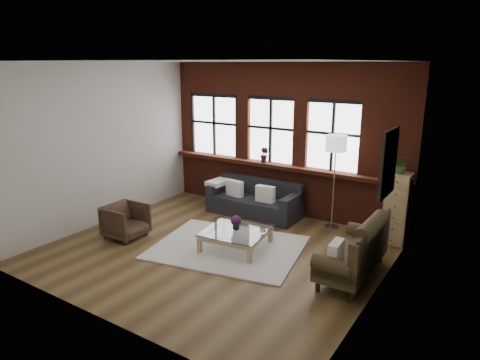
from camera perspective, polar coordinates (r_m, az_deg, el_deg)
The scene contains 26 objects.
floor at distance 7.63m, azimuth -3.13°, elevation -9.26°, with size 5.50×5.50×0.00m, color #4F381D.
ceiling at distance 6.94m, azimuth -3.52°, elevation 15.53°, with size 5.50×5.50×0.00m, color white.
wall_back at distance 9.21m, azimuth 5.95°, elevation 5.42°, with size 5.50×5.50×0.00m, color beige.
wall_front at distance 5.38m, azimuth -19.25°, elevation -2.56°, with size 5.50×5.50×0.00m, color beige.
wall_left at distance 8.99m, azimuth -17.65°, elevation 4.54°, with size 5.00×5.00×0.00m, color beige.
wall_right at distance 5.96m, azimuth 18.54°, elevation -0.78°, with size 5.00×5.00×0.00m, color beige.
brick_backwall at distance 9.16m, azimuth 5.78°, elevation 5.37°, with size 5.50×0.12×3.20m, color maroon, non-canonical shape.
sill_ledge at distance 9.19m, azimuth 5.43°, elevation 1.85°, with size 5.50×0.30×0.08m, color maroon.
window_left at distance 10.08m, azimuth -3.36°, elevation 7.20°, with size 1.38×0.10×1.50m, color black, non-canonical shape.
window_mid at distance 9.28m, azimuth 4.18°, elevation 6.48°, with size 1.38×0.10×1.50m, color black, non-canonical shape.
window_right at distance 8.70m, azimuth 12.31°, elevation 5.57°, with size 1.38×0.10×1.50m, color black, non-canonical shape.
wall_poster at distance 6.19m, azimuth 19.19°, elevation 2.14°, with size 0.05×0.74×0.94m, color black, non-canonical shape.
shag_rug at distance 7.68m, azimuth -1.62°, elevation -8.96°, with size 2.52×1.98×0.03m, color beige.
dark_sofa at distance 9.18m, azimuth 1.87°, elevation -2.50°, with size 2.00×0.81×0.72m, color black, non-canonical shape.
pillow_a at distance 9.26m, azimuth -0.71°, elevation -1.11°, with size 0.40×0.14×0.34m, color white.
pillow_b at distance 8.88m, azimuth 3.39°, elevation -1.87°, with size 0.40×0.14×0.34m, color white.
vintage_settee at distance 6.79m, azimuth 14.80°, elevation -8.88°, with size 0.75×1.68×0.90m, color #362C19, non-canonical shape.
pillow_settee at distance 6.32m, azimuth 12.67°, elevation -9.48°, with size 0.14×0.38×0.34m, color white.
armchair at distance 8.31m, azimuth -14.99°, elevation -5.30°, with size 0.68×0.70×0.64m, color #36271B.
coffee_table at distance 7.61m, azimuth -0.53°, elevation -7.91°, with size 1.06×1.06×0.36m, color tan, non-canonical shape.
vase at distance 7.52m, azimuth -0.54°, elevation -6.20°, with size 0.13×0.13×0.14m, color #B2B2B2.
flowers at distance 7.48m, azimuth -0.54°, elevation -5.45°, with size 0.19×0.19×0.19m, color #47183E.
drawer_chest at distance 8.19m, azimuth 20.21°, elevation -3.58°, with size 0.40×0.40×1.30m, color tan.
potted_plant_top at distance 7.98m, azimuth 20.74°, elevation 1.98°, with size 0.30×0.26×0.33m, color #2D5923.
floor_lamp at distance 8.46m, azimuth 12.43°, elevation 0.12°, with size 0.40×0.40×2.01m, color #A5A5A8, non-canonical shape.
sill_plant at distance 9.30m, azimuth 3.27°, elevation 3.40°, with size 0.19×0.15×0.35m, color #47183E.
Camera 1 is at (4.12, -5.59, 3.17)m, focal length 32.00 mm.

